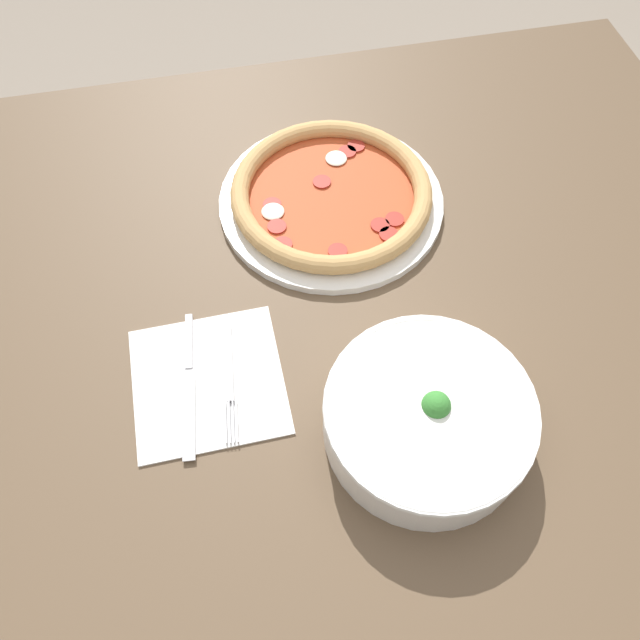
{
  "coord_description": "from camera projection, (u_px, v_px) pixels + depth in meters",
  "views": [
    {
      "loc": [
        0.13,
        0.41,
        1.43
      ],
      "look_at": [
        0.05,
        0.01,
        0.78
      ],
      "focal_mm": 35.0,
      "sensor_mm": 36.0,
      "label": 1
    }
  ],
  "objects": [
    {
      "name": "napkin",
      "position": [
        208.0,
        381.0,
        0.74
      ],
      "size": [
        0.18,
        0.18,
        0.0
      ],
      "color": "white",
      "rests_on": "dining_table"
    },
    {
      "name": "pizza",
      "position": [
        331.0,
        195.0,
        0.88
      ],
      "size": [
        0.32,
        0.32,
        0.04
      ],
      "color": "white",
      "rests_on": "dining_table"
    },
    {
      "name": "dining_table",
      "position": [
        353.0,
        351.0,
        0.88
      ],
      "size": [
        1.2,
        1.06,
        0.76
      ],
      "color": "brown",
      "rests_on": "ground_plane"
    },
    {
      "name": "knife",
      "position": [
        189.0,
        377.0,
        0.74
      ],
      "size": [
        0.03,
        0.19,
        0.01
      ],
      "rotation": [
        0.0,
        0.0,
        1.48
      ],
      "color": "silver",
      "rests_on": "napkin"
    },
    {
      "name": "ground_plane",
      "position": [
        340.0,
        490.0,
        1.44
      ],
      "size": [
        8.0,
        8.0,
        0.0
      ],
      "primitive_type": "plane",
      "color": "gray"
    },
    {
      "name": "fork",
      "position": [
        230.0,
        374.0,
        0.75
      ],
      "size": [
        0.03,
        0.17,
        0.0
      ],
      "rotation": [
        0.0,
        0.0,
        1.48
      ],
      "color": "silver",
      "rests_on": "napkin"
    },
    {
      "name": "bowl",
      "position": [
        428.0,
        416.0,
        0.68
      ],
      "size": [
        0.23,
        0.23,
        0.08
      ],
      "color": "white",
      "rests_on": "dining_table"
    }
  ]
}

